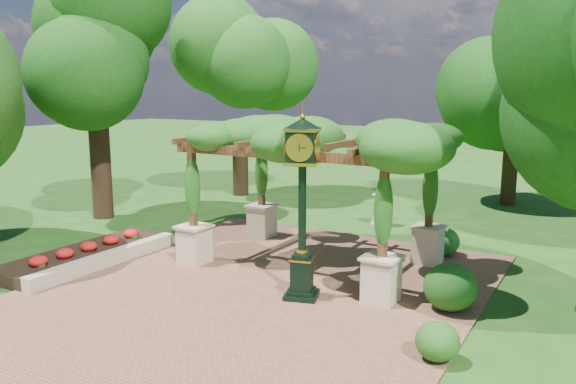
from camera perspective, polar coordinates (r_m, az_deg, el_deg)
The scene contains 13 objects.
ground at distance 13.05m, azimuth -5.64°, elevation -11.28°, with size 120.00×120.00×0.00m, color #1E4714.
brick_plaza at distance 13.81m, azimuth -3.18°, elevation -9.91°, with size 10.00×12.00×0.04m, color brown.
border_wall at distance 16.30m, azimuth -17.92°, elevation -6.56°, with size 0.35×5.00×0.40m, color #C6B793.
flower_bed at distance 16.97m, azimuth -19.96°, elevation -6.09°, with size 1.50×5.00×0.36m, color red.
pedestal_clock at distance 12.62m, azimuth 1.46°, elevation 0.03°, with size 1.04×1.04×4.24m.
pergola at distance 15.16m, azimuth 2.40°, elevation 4.80°, with size 6.57×4.23×4.07m.
sundial at distance 20.28m, azimuth 9.34°, elevation -2.02°, with size 0.79×0.79×1.14m.
shrub_front at distance 10.66m, azimuth 14.95°, elevation -14.45°, with size 0.79×0.79×0.71m, color #225317.
shrub_mid at distance 12.90m, azimuth 16.15°, elevation -9.26°, with size 1.16×1.16×1.04m, color #1A4914.
shrub_back at distance 16.99m, azimuth 15.51°, elevation -4.85°, with size 0.92×0.92×0.83m, color #22631C.
tree_west_near at distance 22.09m, azimuth -19.17°, elevation 14.21°, with size 4.11×4.11×9.50m.
tree_west_far at distance 25.61m, azimuth -5.01°, elevation 12.65°, with size 4.37×4.37×8.51m.
tree_north at distance 25.04m, azimuth 22.04°, elevation 8.75°, with size 4.21×4.21×6.43m.
Camera 1 is at (7.17, -9.80, 4.81)m, focal length 35.00 mm.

